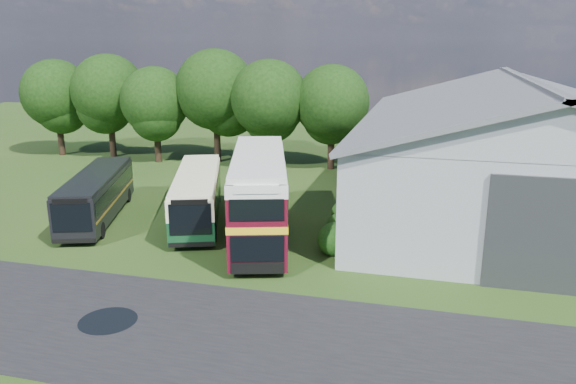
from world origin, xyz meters
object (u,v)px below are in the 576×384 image
(bus_green_single, at_px, (197,195))
(bus_dark_single, at_px, (97,195))
(bus_maroon_double, at_px, (259,197))
(storage_shed, at_px, (518,145))

(bus_green_single, height_order, bus_dark_single, bus_green_single)
(bus_maroon_double, height_order, bus_dark_single, bus_maroon_double)
(storage_shed, relative_size, bus_dark_single, 2.45)
(storage_shed, bearing_deg, bus_dark_single, -161.67)
(bus_dark_single, bearing_deg, bus_maroon_double, -23.64)
(storage_shed, height_order, bus_dark_single, storage_shed)
(bus_green_single, relative_size, bus_dark_single, 1.05)
(storage_shed, height_order, bus_maroon_double, storage_shed)
(storage_shed, xyz_separation_m, bus_maroon_double, (-13.66, -8.83, -1.85))
(bus_green_single, xyz_separation_m, bus_maroon_double, (4.45, -2.11, 0.78))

